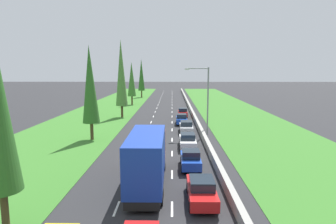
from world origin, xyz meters
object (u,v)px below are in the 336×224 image
poplar_tree_third (121,73)px  poplar_tree_fifth (141,75)px  street_light_mast (205,96)px  poplar_tree_second (90,85)px  blue_hatchback_right_lane_sixth (182,119)px  silver_sedan_right_lane (186,127)px  white_sedan_right_lane (188,140)px  blue_box_truck_centre_lane (148,158)px  blue_hatchback_right_lane (191,159)px  poplar_tree_fourth (132,79)px  red_sedan_right_lane (201,190)px  red_hatchback_right_lane (183,113)px

poplar_tree_third → poplar_tree_fifth: poplar_tree_third is taller
street_light_mast → poplar_tree_second: bearing=-167.2°
poplar_tree_second → blue_hatchback_right_lane_sixth: bearing=42.3°
poplar_tree_third → poplar_tree_fifth: (-0.47, 38.69, -1.00)m
silver_sedan_right_lane → poplar_tree_fifth: size_ratio=0.37×
poplar_tree_fifth → street_light_mast: (14.09, -52.60, -1.84)m
white_sedan_right_lane → poplar_tree_fifth: size_ratio=0.37×
silver_sedan_right_lane → poplar_tree_third: size_ratio=0.32×
blue_box_truck_centre_lane → blue_hatchback_right_lane: bearing=49.0°
white_sedan_right_lane → poplar_tree_second: size_ratio=0.39×
blue_hatchback_right_lane → blue_hatchback_right_lane_sixth: same height
blue_box_truck_centre_lane → poplar_tree_fourth: (-8.19, 50.56, 4.19)m
blue_hatchback_right_lane → red_sedan_right_lane: bearing=-87.3°
poplar_tree_fourth → street_light_mast: size_ratio=1.18×
blue_box_truck_centre_lane → red_hatchback_right_lane: size_ratio=2.41×
blue_box_truck_centre_lane → poplar_tree_fifth: poplar_tree_fifth is taller
poplar_tree_second → poplar_tree_fifth: poplar_tree_fifth is taller
poplar_tree_second → red_hatchback_right_lane: bearing=55.8°
poplar_tree_fourth → white_sedan_right_lane: bearing=-73.5°
blue_hatchback_right_lane_sixth → red_hatchback_right_lane: (0.42, 7.09, 0.00)m
white_sedan_right_lane → blue_hatchback_right_lane_sixth: size_ratio=1.15×
red_hatchback_right_lane → blue_hatchback_right_lane: bearing=-90.6°
silver_sedan_right_lane → poplar_tree_fourth: size_ratio=0.42×
blue_hatchback_right_lane_sixth → blue_hatchback_right_lane: bearing=-89.7°
silver_sedan_right_lane → blue_box_truck_centre_lane: size_ratio=0.48×
red_hatchback_right_lane → poplar_tree_fourth: bearing=122.6°
red_sedan_right_lane → poplar_tree_fourth: bearing=102.7°
blue_hatchback_right_lane → poplar_tree_fourth: size_ratio=0.37×
blue_hatchback_right_lane → blue_hatchback_right_lane_sixth: bearing=90.3°
blue_hatchback_right_lane → silver_sedan_right_lane: 14.68m
red_sedan_right_lane → blue_hatchback_right_lane: (-0.31, 6.48, 0.02)m
blue_hatchback_right_lane → poplar_tree_third: bearing=111.5°
blue_hatchback_right_lane → poplar_tree_third: poplar_tree_third is taller
silver_sedan_right_lane → poplar_tree_third: 18.52m
white_sedan_right_lane → red_hatchback_right_lane: 20.99m
poplar_tree_second → blue_hatchback_right_lane: bearing=-41.6°
poplar_tree_fifth → red_hatchback_right_lane: bearing=-73.1°
red_hatchback_right_lane → poplar_tree_second: 22.08m
blue_hatchback_right_lane → poplar_tree_fifth: 67.47m
silver_sedan_right_lane → poplar_tree_second: 14.08m
blue_hatchback_right_lane_sixth → red_hatchback_right_lane: same height
blue_box_truck_centre_lane → blue_hatchback_right_lane_sixth: blue_box_truck_centre_lane is taller
blue_hatchback_right_lane → poplar_tree_second: (-11.62, 10.34, 6.03)m
blue_box_truck_centre_lane → red_hatchback_right_lane: bearing=83.3°
poplar_tree_fifth → street_light_mast: poplar_tree_fifth is taller
red_hatchback_right_lane → poplar_tree_second: bearing=-124.2°
poplar_tree_second → white_sedan_right_lane: bearing=-16.2°
blue_hatchback_right_lane → white_sedan_right_lane: (0.11, 6.92, -0.02)m
red_sedan_right_lane → silver_sedan_right_lane: 21.15m
white_sedan_right_lane → blue_box_truck_centre_lane: (-3.56, -10.88, 1.37)m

